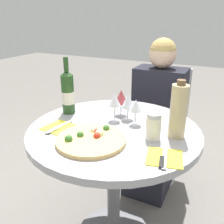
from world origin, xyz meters
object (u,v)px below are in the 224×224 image
at_px(chair_behind_diner, 159,127).
at_px(pizza_large, 91,139).
at_px(wine_bottle, 68,92).
at_px(seated_diner, 155,125).
at_px(dining_table, 114,152).
at_px(tall_carafe, 178,111).

height_order(chair_behind_diner, pizza_large, chair_behind_diner).
bearing_deg(wine_bottle, seated_diner, 55.29).
relative_size(dining_table, chair_behind_diner, 0.98).
bearing_deg(chair_behind_diner, pizza_large, 85.42).
height_order(pizza_large, wine_bottle, wine_bottle).
bearing_deg(wine_bottle, dining_table, -12.52).
distance_m(dining_table, seated_diner, 0.65).
bearing_deg(seated_diner, wine_bottle, 55.29).
xyz_separation_m(seated_diner, tall_carafe, (0.27, -0.59, 0.37)).
bearing_deg(tall_carafe, seated_diner, 114.73).
bearing_deg(pizza_large, tall_carafe, 33.48).
relative_size(dining_table, wine_bottle, 2.71).
xyz_separation_m(seated_diner, pizza_large, (-0.08, -0.82, 0.25)).
height_order(seated_diner, tall_carafe, seated_diner).
xyz_separation_m(dining_table, pizza_large, (-0.03, -0.19, 0.16)).
bearing_deg(chair_behind_diner, seated_diner, 90.00).
relative_size(seated_diner, tall_carafe, 4.10).
xyz_separation_m(chair_behind_diner, pizza_large, (-0.08, -0.97, 0.33)).
relative_size(wine_bottle, tall_carafe, 1.18).
bearing_deg(dining_table, pizza_large, -99.53).
xyz_separation_m(pizza_large, wine_bottle, (-0.31, 0.26, 0.12)).
bearing_deg(dining_table, seated_diner, 85.80).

